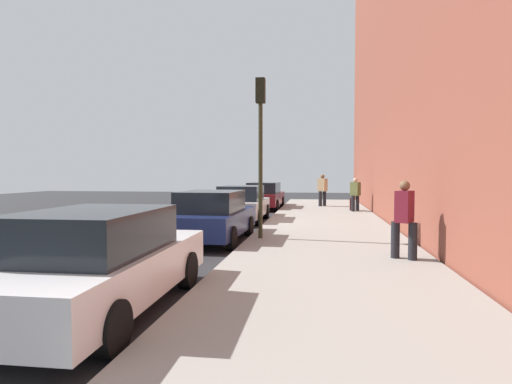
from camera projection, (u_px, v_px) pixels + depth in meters
name	position (u px, v px, depth m)	size (l,w,h in m)	color
ground_plane	(242.00, 224.00, 16.94)	(56.00, 56.00, 0.00)	#28282B
sidewalk	(325.00, 223.00, 16.45)	(28.00, 4.60, 0.15)	gray
building_facade	(401.00, 27.00, 15.72)	(32.00, 0.80, 15.00)	brown
lane_stripe_centre	(166.00, 222.00, 17.42)	(28.00, 0.14, 0.01)	gold
parked_car_white	(100.00, 261.00, 6.04)	(4.57, 1.95, 1.51)	black
parked_car_navy	(212.00, 216.00, 12.38)	(4.19, 1.96, 1.51)	black
parked_car_silver	(242.00, 204.00, 17.60)	(4.25, 1.90, 1.51)	black
parked_car_maroon	(264.00, 196.00, 23.81)	(4.59, 1.98, 1.51)	black
pedestrian_olive_coat	(355.00, 193.00, 20.86)	(0.50, 0.52, 1.66)	black
pedestrian_burgundy_coat	(404.00, 217.00, 9.17)	(0.55, 0.52, 1.72)	black
pedestrian_tan_coat	(322.00, 189.00, 24.11)	(0.54, 0.58, 1.82)	black
traffic_light_pole	(261.00, 131.00, 12.08)	(0.35, 0.26, 4.59)	#2D2D19
rolling_suitcase	(352.00, 204.00, 21.41)	(0.34, 0.22, 0.99)	#471E19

